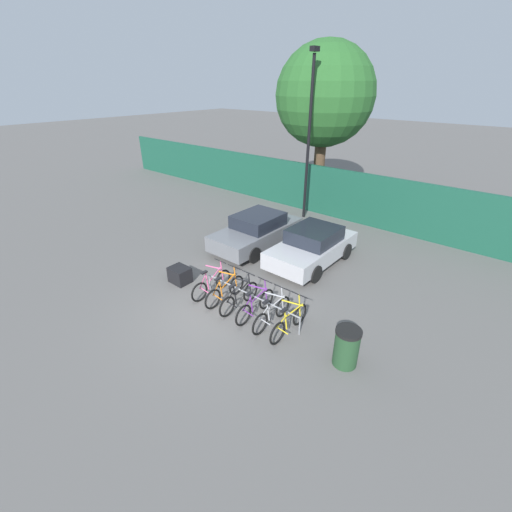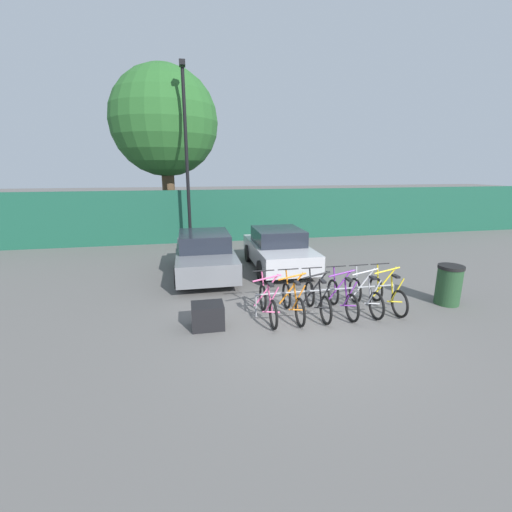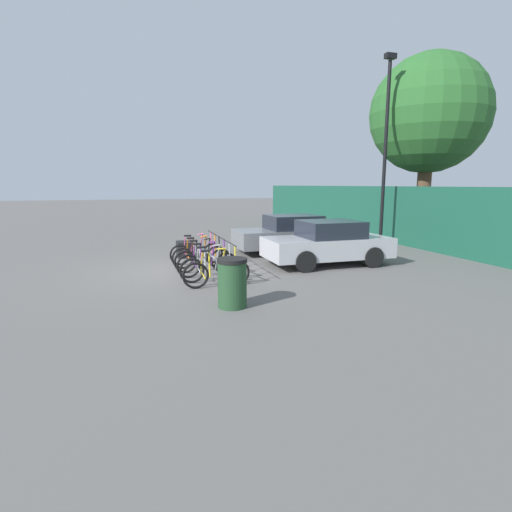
% 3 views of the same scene
% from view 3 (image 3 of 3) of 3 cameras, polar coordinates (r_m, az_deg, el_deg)
% --- Properties ---
extents(ground_plane, '(120.00, 120.00, 0.00)m').
position_cam_3_polar(ground_plane, '(12.20, -10.33, -1.92)').
color(ground_plane, '#605E5B').
extents(hoarding_wall, '(36.00, 0.16, 2.45)m').
position_cam_3_polar(hoarding_wall, '(16.20, 25.18, 4.62)').
color(hoarding_wall, '#19513D').
rests_on(hoarding_wall, ground).
extents(bike_rack, '(3.60, 0.04, 0.57)m').
position_cam_3_polar(bike_rack, '(11.42, -6.52, -0.16)').
color(bike_rack, gray).
rests_on(bike_rack, ground).
extents(bicycle_pink, '(0.68, 1.71, 1.05)m').
position_cam_3_polar(bicycle_pink, '(12.89, -8.48, 0.50)').
color(bicycle_pink, black).
rests_on(bicycle_pink, ground).
extents(bicycle_orange, '(0.68, 1.71, 1.05)m').
position_cam_3_polar(bicycle_orange, '(12.30, -8.02, 0.04)').
color(bicycle_orange, black).
rests_on(bicycle_orange, ground).
extents(bicycle_black, '(0.68, 1.71, 1.05)m').
position_cam_3_polar(bicycle_black, '(11.72, -7.52, -0.45)').
color(bicycle_black, black).
rests_on(bicycle_black, ground).
extents(bicycle_purple, '(0.68, 1.71, 1.05)m').
position_cam_3_polar(bicycle_purple, '(11.10, -6.94, -1.03)').
color(bicycle_purple, black).
rests_on(bicycle_purple, ground).
extents(bicycle_silver, '(0.68, 1.71, 1.05)m').
position_cam_3_polar(bicycle_silver, '(10.51, -6.31, -1.65)').
color(bicycle_silver, black).
rests_on(bicycle_silver, ground).
extents(bicycle_yellow, '(0.68, 1.71, 1.05)m').
position_cam_3_polar(bicycle_yellow, '(9.94, -5.63, -2.32)').
color(bicycle_yellow, black).
rests_on(bicycle_yellow, ground).
extents(car_grey, '(1.91, 4.14, 1.40)m').
position_cam_3_polar(car_grey, '(15.05, 5.00, 3.15)').
color(car_grey, slate).
rests_on(car_grey, ground).
extents(car_silver, '(1.91, 3.93, 1.40)m').
position_cam_3_polar(car_silver, '(12.85, 10.21, 1.83)').
color(car_silver, '#B7B7BC').
rests_on(car_silver, ground).
extents(lamp_post, '(0.24, 0.44, 7.52)m').
position_cam_3_polar(lamp_post, '(17.41, 18.02, 14.97)').
color(lamp_post, black).
rests_on(lamp_post, ground).
extents(trash_bin, '(0.63, 0.63, 1.03)m').
position_cam_3_polar(trash_bin, '(8.28, -3.42, -3.83)').
color(trash_bin, '#234728').
rests_on(trash_bin, ground).
extents(cargo_crate, '(0.70, 0.56, 0.55)m').
position_cam_3_polar(cargo_crate, '(14.25, -10.09, 0.95)').
color(cargo_crate, black).
rests_on(cargo_crate, ground).
extents(tree_behind_hoarding, '(5.09, 5.09, 8.11)m').
position_cam_3_polar(tree_behind_hoarding, '(20.02, 23.48, 18.00)').
color(tree_behind_hoarding, brown).
rests_on(tree_behind_hoarding, ground).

